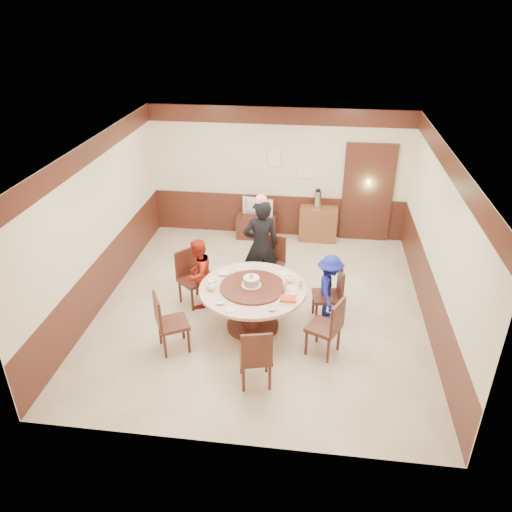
# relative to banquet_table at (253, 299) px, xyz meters

# --- Properties ---
(room) EXTENTS (6.00, 6.04, 2.84)m
(room) POSITION_rel_banquet_table_xyz_m (0.08, 0.62, 0.55)
(room) COLOR beige
(room) RESTS_ON ground
(banquet_table) EXTENTS (1.68, 1.68, 0.78)m
(banquet_table) POSITION_rel_banquet_table_xyz_m (0.00, 0.00, 0.00)
(banquet_table) COLOR #441D15
(banquet_table) RESTS_ON ground
(chair_0) EXTENTS (0.51, 0.50, 0.97)m
(chair_0) POSITION_rel_banquet_table_xyz_m (1.19, 0.37, -0.23)
(chair_0) COLOR #441D15
(chair_0) RESTS_ON ground
(chair_1) EXTENTS (0.56, 0.56, 0.97)m
(chair_1) POSITION_rel_banquet_table_xyz_m (0.15, 1.29, -0.23)
(chair_1) COLOR #441D15
(chair_1) RESTS_ON ground
(chair_2) EXTENTS (0.62, 0.62, 0.97)m
(chair_2) POSITION_rel_banquet_table_xyz_m (-1.12, 0.60, -0.23)
(chair_2) COLOR #441D15
(chair_2) RESTS_ON ground
(chair_3) EXTENTS (0.60, 0.60, 0.97)m
(chair_3) POSITION_rel_banquet_table_xyz_m (-1.13, -0.70, -0.23)
(chair_3) COLOR #441D15
(chair_3) RESTS_ON ground
(chair_4) EXTENTS (0.53, 0.54, 0.97)m
(chair_4) POSITION_rel_banquet_table_xyz_m (0.21, -1.29, -0.23)
(chair_4) COLOR #441D15
(chair_4) RESTS_ON ground
(chair_5) EXTENTS (0.59, 0.59, 0.97)m
(chair_5) POSITION_rel_banquet_table_xyz_m (1.15, -0.51, -0.23)
(chair_5) COLOR #441D15
(chair_5) RESTS_ON ground
(person_standing) EXTENTS (0.74, 0.60, 1.75)m
(person_standing) POSITION_rel_banquet_table_xyz_m (-0.02, 1.21, 0.34)
(person_standing) COLOR black
(person_standing) RESTS_ON ground
(person_red) EXTENTS (0.65, 0.73, 1.24)m
(person_red) POSITION_rel_banquet_table_xyz_m (-1.01, 0.53, 0.09)
(person_red) COLOR #A22215
(person_red) RESTS_ON ground
(person_blue) EXTENTS (0.43, 0.75, 1.16)m
(person_blue) POSITION_rel_banquet_table_xyz_m (1.20, 0.42, 0.05)
(person_blue) COLOR navy
(person_blue) RESTS_ON ground
(birthday_cake) EXTENTS (0.31, 0.31, 0.21)m
(birthday_cake) POSITION_rel_banquet_table_xyz_m (-0.02, 0.02, 0.32)
(birthday_cake) COLOR white
(birthday_cake) RESTS_ON banquet_table
(teapot_left) EXTENTS (0.17, 0.15, 0.13)m
(teapot_left) POSITION_rel_banquet_table_xyz_m (-0.64, -0.15, 0.28)
(teapot_left) COLOR white
(teapot_left) RESTS_ON banquet_table
(teapot_right) EXTENTS (0.17, 0.15, 0.13)m
(teapot_right) POSITION_rel_banquet_table_xyz_m (0.56, 0.25, 0.28)
(teapot_right) COLOR white
(teapot_right) RESTS_ON banquet_table
(bowl_0) EXTENTS (0.16, 0.16, 0.04)m
(bowl_0) POSITION_rel_banquet_table_xyz_m (-0.52, 0.34, 0.24)
(bowl_0) COLOR white
(bowl_0) RESTS_ON banquet_table
(bowl_1) EXTENTS (0.12, 0.12, 0.04)m
(bowl_1) POSITION_rel_banquet_table_xyz_m (0.36, -0.57, 0.24)
(bowl_1) COLOR white
(bowl_1) RESTS_ON banquet_table
(bowl_2) EXTENTS (0.14, 0.14, 0.03)m
(bowl_2) POSITION_rel_banquet_table_xyz_m (-0.41, -0.50, 0.23)
(bowl_2) COLOR white
(bowl_2) RESTS_ON banquet_table
(bowl_3) EXTENTS (0.12, 0.12, 0.04)m
(bowl_3) POSITION_rel_banquet_table_xyz_m (0.63, -0.13, 0.24)
(bowl_3) COLOR white
(bowl_3) RESTS_ON banquet_table
(bowl_4) EXTENTS (0.15, 0.15, 0.04)m
(bowl_4) POSITION_rel_banquet_table_xyz_m (-0.67, 0.13, 0.24)
(bowl_4) COLOR white
(bowl_4) RESTS_ON banquet_table
(saucer_near) EXTENTS (0.18, 0.18, 0.01)m
(saucer_near) POSITION_rel_banquet_table_xyz_m (-0.25, -0.65, 0.22)
(saucer_near) COLOR white
(saucer_near) RESTS_ON banquet_table
(saucer_far) EXTENTS (0.18, 0.18, 0.01)m
(saucer_far) POSITION_rel_banquet_table_xyz_m (0.45, 0.50, 0.22)
(saucer_far) COLOR white
(saucer_far) RESTS_ON banquet_table
(shrimp_platter) EXTENTS (0.30, 0.20, 0.06)m
(shrimp_platter) POSITION_rel_banquet_table_xyz_m (0.58, -0.32, 0.24)
(shrimp_platter) COLOR white
(shrimp_platter) RESTS_ON banquet_table
(bottle_0) EXTENTS (0.06, 0.06, 0.16)m
(bottle_0) POSITION_rel_banquet_table_xyz_m (0.50, -0.03, 0.30)
(bottle_0) COLOR silver
(bottle_0) RESTS_ON banquet_table
(bottle_1) EXTENTS (0.06, 0.06, 0.16)m
(bottle_1) POSITION_rel_banquet_table_xyz_m (0.74, 0.06, 0.30)
(bottle_1) COLOR silver
(bottle_1) RESTS_ON banquet_table
(tv_stand) EXTENTS (0.85, 0.45, 0.50)m
(tv_stand) POSITION_rel_banquet_table_xyz_m (-0.37, 3.35, -0.28)
(tv_stand) COLOR #441D15
(tv_stand) RESTS_ON ground
(television) EXTENTS (0.69, 0.23, 0.40)m
(television) POSITION_rel_banquet_table_xyz_m (-0.37, 3.35, 0.17)
(television) COLOR gray
(television) RESTS_ON tv_stand
(side_cabinet) EXTENTS (0.80, 0.40, 0.75)m
(side_cabinet) POSITION_rel_banquet_table_xyz_m (0.97, 3.38, -0.16)
(side_cabinet) COLOR brown
(side_cabinet) RESTS_ON ground
(thermos) EXTENTS (0.15, 0.15, 0.38)m
(thermos) POSITION_rel_banquet_table_xyz_m (0.93, 3.38, 0.41)
(thermos) COLOR silver
(thermos) RESTS_ON side_cabinet
(notice_left) EXTENTS (0.25, 0.00, 0.35)m
(notice_left) POSITION_rel_banquet_table_xyz_m (-0.03, 3.56, 1.22)
(notice_left) COLOR white
(notice_left) RESTS_ON room
(notice_right) EXTENTS (0.30, 0.00, 0.22)m
(notice_right) POSITION_rel_banquet_table_xyz_m (0.62, 3.56, 0.92)
(notice_right) COLOR white
(notice_right) RESTS_ON room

